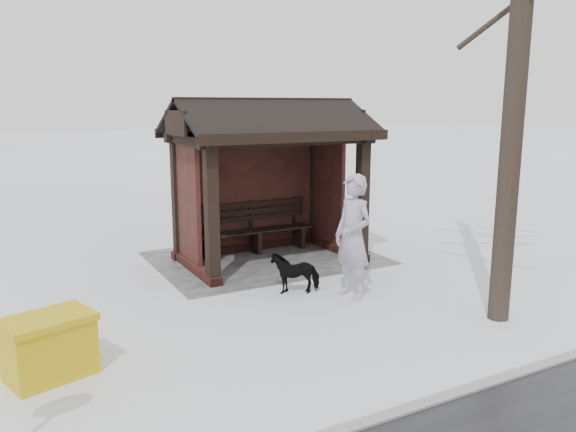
# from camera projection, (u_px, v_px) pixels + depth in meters

# --- Properties ---
(ground) EXTENTS (120.00, 120.00, 0.00)m
(ground) POSITION_uv_depth(u_px,v_px,m) (270.00, 261.00, 10.84)
(ground) COLOR white
(ground) RESTS_ON ground
(kerb) EXTENTS (120.00, 0.15, 0.06)m
(kerb) POSITION_uv_depth(u_px,v_px,m) (496.00, 381.00, 6.09)
(kerb) COLOR gray
(kerb) RESTS_ON ground
(trampled_patch) EXTENTS (4.20, 3.20, 0.02)m
(trampled_patch) POSITION_uv_depth(u_px,v_px,m) (265.00, 258.00, 11.01)
(trampled_patch) COLOR gray
(trampled_patch) RESTS_ON ground
(bus_shelter) EXTENTS (3.60, 2.40, 3.09)m
(bus_shelter) POSITION_uv_depth(u_px,v_px,m) (265.00, 148.00, 10.56)
(bus_shelter) COLOR #361413
(bus_shelter) RESTS_ON ground
(pedestrian) EXTENTS (0.55, 0.76, 1.93)m
(pedestrian) POSITION_uv_depth(u_px,v_px,m) (353.00, 237.00, 8.62)
(pedestrian) COLOR #A59DB8
(pedestrian) RESTS_ON ground
(dog) EXTENTS (0.83, 0.59, 0.64)m
(dog) POSITION_uv_depth(u_px,v_px,m) (295.00, 272.00, 9.01)
(dog) COLOR black
(dog) RESTS_ON ground
(grit_bin) EXTENTS (1.06, 0.87, 0.71)m
(grit_bin) POSITION_uv_depth(u_px,v_px,m) (49.00, 346.00, 6.15)
(grit_bin) COLOR #C3A10B
(grit_bin) RESTS_ON ground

